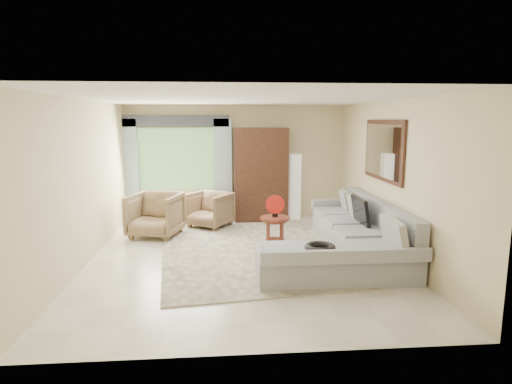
{
  "coord_description": "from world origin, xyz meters",
  "views": [
    {
      "loc": [
        -0.34,
        -6.86,
        2.28
      ],
      "look_at": [
        0.25,
        0.35,
        1.05
      ],
      "focal_mm": 30.0,
      "sensor_mm": 36.0,
      "label": 1
    }
  ],
  "objects": [
    {
      "name": "garden_hose",
      "position": [
        1.0,
        -1.3,
        0.55
      ],
      "size": [
        0.43,
        0.43,
        0.09
      ],
      "primitive_type": "torus",
      "color": "black",
      "rests_on": "sectional_sofa"
    },
    {
      "name": "wall_mirror",
      "position": [
        2.46,
        0.35,
        1.75
      ],
      "size": [
        0.05,
        1.7,
        1.05
      ],
      "color": "black",
      "rests_on": "wall_right"
    },
    {
      "name": "armchair_left",
      "position": [
        -1.64,
        1.47,
        0.43
      ],
      "size": [
        1.14,
        1.16,
        0.86
      ],
      "primitive_type": "imported",
      "rotation": [
        0.0,
        0.0,
        -0.28
      ],
      "color": "#866849",
      "rests_on": "ground"
    },
    {
      "name": "armchair_right",
      "position": [
        -0.6,
        2.14,
        0.38
      ],
      "size": [
        1.12,
        1.13,
        0.75
      ],
      "primitive_type": "imported",
      "rotation": [
        0.0,
        0.0,
        -0.58
      ],
      "color": "olive",
      "rests_on": "ground"
    },
    {
      "name": "red_disc",
      "position": [
        0.62,
        0.65,
        0.76
      ],
      "size": [
        0.34,
        0.08,
        0.34
      ],
      "primitive_type": "cylinder",
      "rotation": [
        1.57,
        0.0,
        -0.15
      ],
      "color": "#B41A12",
      "rests_on": "coffee_table"
    },
    {
      "name": "armoire",
      "position": [
        0.55,
        2.72,
        1.05
      ],
      "size": [
        1.2,
        0.55,
        2.1
      ],
      "primitive_type": "cube",
      "color": "black",
      "rests_on": "ground"
    },
    {
      "name": "tv_screen",
      "position": [
        2.05,
        0.2,
        0.72
      ],
      "size": [
        0.14,
        0.74,
        0.48
      ],
      "primitive_type": "cube",
      "rotation": [
        0.0,
        -0.17,
        0.0
      ],
      "color": "black",
      "rests_on": "sectional_sofa"
    },
    {
      "name": "area_rug",
      "position": [
        0.15,
        0.27,
        0.01
      ],
      "size": [
        3.45,
        4.33,
        0.02
      ],
      "primitive_type": "cube",
      "rotation": [
        0.0,
        0.0,
        0.12
      ],
      "color": "#BDB696",
      "rests_on": "ground"
    },
    {
      "name": "floor_lamp",
      "position": [
        1.35,
        2.78,
        0.75
      ],
      "size": [
        0.24,
        0.24,
        1.5
      ],
      "primitive_type": "cube",
      "color": "silver",
      "rests_on": "ground"
    },
    {
      "name": "curtain_right",
      "position": [
        -0.3,
        2.88,
        1.15
      ],
      "size": [
        0.4,
        0.08,
        2.3
      ],
      "primitive_type": "cube",
      "color": "#9EB7CC",
      "rests_on": "ground"
    },
    {
      "name": "window",
      "position": [
        -1.35,
        2.97,
        1.4
      ],
      "size": [
        1.8,
        0.04,
        1.4
      ],
      "primitive_type": "cube",
      "color": "#669E59",
      "rests_on": "wall_back"
    },
    {
      "name": "sectional_sofa",
      "position": [
        1.78,
        -0.18,
        0.28
      ],
      "size": [
        2.3,
        3.46,
        0.9
      ],
      "color": "#9FA1A7",
      "rests_on": "ground"
    },
    {
      "name": "curtain_left",
      "position": [
        -2.4,
        2.88,
        1.15
      ],
      "size": [
        0.4,
        0.08,
        2.3
      ],
      "primitive_type": "cube",
      "color": "#9EB7CC",
      "rests_on": "ground"
    },
    {
      "name": "potted_plant",
      "position": [
        -2.35,
        2.63,
        0.3
      ],
      "size": [
        0.55,
        0.47,
        0.6
      ],
      "primitive_type": "imported",
      "rotation": [
        0.0,
        0.0,
        -0.01
      ],
      "color": "#999999",
      "rests_on": "ground"
    },
    {
      "name": "valance",
      "position": [
        -1.35,
        2.9,
        2.25
      ],
      "size": [
        2.4,
        0.12,
        0.26
      ],
      "primitive_type": "cube",
      "color": "#1E232D",
      "rests_on": "wall_back"
    },
    {
      "name": "ground",
      "position": [
        0.0,
        0.0,
        0.0
      ],
      "size": [
        6.0,
        6.0,
        0.0
      ],
      "primitive_type": "plane",
      "color": "silver",
      "rests_on": "ground"
    },
    {
      "name": "coffee_table",
      "position": [
        0.62,
        0.65,
        0.28
      ],
      "size": [
        0.53,
        0.53,
        0.53
      ],
      "rotation": [
        0.0,
        0.0,
        0.12
      ],
      "color": "#532616",
      "rests_on": "ground"
    }
  ]
}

